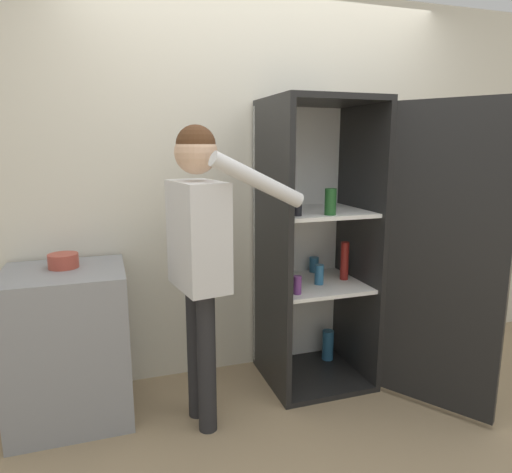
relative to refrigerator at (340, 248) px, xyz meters
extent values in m
plane|color=tan|center=(-0.36, -0.53, -0.91)|extent=(12.00, 12.00, 0.00)
cube|color=silver|center=(-0.36, 0.45, 0.36)|extent=(7.00, 0.06, 2.55)
cube|color=black|center=(-0.13, 0.08, -0.90)|extent=(0.65, 0.63, 0.04)
cube|color=black|center=(-0.13, 0.08, 0.91)|extent=(0.65, 0.63, 0.04)
cube|color=white|center=(-0.13, 0.38, 0.01)|extent=(0.65, 0.03, 1.77)
cube|color=black|center=(-0.44, 0.08, 0.01)|extent=(0.04, 0.63, 1.77)
cube|color=black|center=(0.18, 0.08, 0.01)|extent=(0.03, 0.63, 1.77)
cube|color=white|center=(-0.13, 0.08, -0.25)|extent=(0.58, 0.56, 0.02)
cube|color=white|center=(-0.13, 0.08, 0.23)|extent=(0.58, 0.56, 0.02)
cube|color=black|center=(0.40, -0.50, 0.01)|extent=(0.39, 0.58, 1.77)
cylinder|color=teal|center=(0.06, 0.23, -0.77)|extent=(0.08, 0.08, 0.22)
cylinder|color=#723884|center=(-0.33, -0.10, -0.18)|extent=(0.05, 0.05, 0.11)
cylinder|color=#1E5123|center=(-0.15, -0.13, 0.32)|extent=(0.07, 0.07, 0.16)
cylinder|color=teal|center=(-0.03, 0.31, -0.19)|extent=(0.07, 0.07, 0.11)
cylinder|color=maroon|center=(0.09, 0.09, -0.11)|extent=(0.06, 0.06, 0.25)
cylinder|color=teal|center=(-0.12, 0.04, -0.17)|extent=(0.06, 0.06, 0.13)
cylinder|color=black|center=(-0.34, -0.10, 0.29)|extent=(0.05, 0.05, 0.10)
cylinder|color=#262628|center=(-0.96, -0.11, -0.51)|extent=(0.10, 0.10, 0.81)
cylinder|color=#262628|center=(-0.94, -0.27, -0.51)|extent=(0.10, 0.10, 0.81)
cube|color=silver|center=(-0.95, -0.19, 0.18)|extent=(0.29, 0.43, 0.57)
sphere|color=#DBAD89|center=(-0.95, -0.19, 0.61)|extent=(0.22, 0.22, 0.22)
sphere|color=#4C2D19|center=(-0.95, -0.19, 0.65)|extent=(0.20, 0.20, 0.20)
cylinder|color=silver|center=(-0.99, 0.03, 0.15)|extent=(0.08, 0.08, 0.54)
cylinder|color=silver|center=(-0.67, -0.36, 0.47)|extent=(0.53, 0.17, 0.30)
cube|color=gray|center=(-1.65, 0.11, -0.47)|extent=(0.65, 0.57, 0.88)
cylinder|color=#B24738|center=(-1.65, 0.17, 0.01)|extent=(0.16, 0.16, 0.08)
camera|label=1|loc=(-1.40, -2.52, 0.65)|focal=32.00mm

